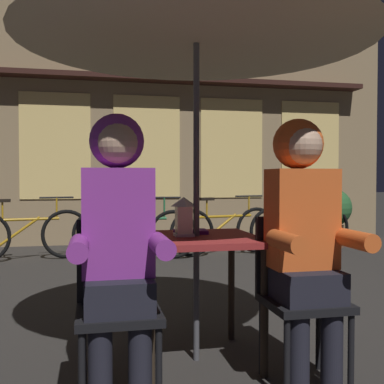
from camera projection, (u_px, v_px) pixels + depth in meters
The scene contains 15 objects.
ground_plane at pixel (196, 360), 2.79m from camera, with size 60.00×60.00×0.00m, color #2D2B28.
cafe_table at pixel (196, 253), 2.77m from camera, with size 0.72×0.72×0.74m.
patio_umbrella at pixel (196, 11), 2.73m from camera, with size 2.10×2.10×2.31m.
lantern at pixel (184, 216), 2.76m from camera, with size 0.11×0.11×0.23m.
chair_left at pixel (118, 298), 2.31m from camera, with size 0.40×0.40×0.87m.
chair_right at pixel (298, 288), 2.51m from camera, with size 0.40×0.40×0.87m.
person_left_hooded at pixel (118, 227), 2.25m from camera, with size 0.45×0.56×1.40m.
person_right_hooded at pixel (304, 223), 2.45m from camera, with size 0.45×0.56×1.40m.
shopfront_building at pixel (101, 59), 7.88m from camera, with size 10.00×0.93×6.20m.
bicycle_second at pixel (26, 234), 6.13m from camera, with size 1.66×0.34×0.84m.
bicycle_third at pixel (135, 233), 6.26m from camera, with size 1.67×0.30×0.84m.
bicycle_fourth at pixel (225, 230), 6.62m from camera, with size 1.66×0.38×0.84m.
bicycle_fifth at pixel (301, 228), 6.91m from camera, with size 1.67×0.27×0.84m.
book at pixel (191, 232), 2.89m from camera, with size 0.20×0.14×0.02m, color #661E7A.
potted_plant at pixel (332, 212), 7.39m from camera, with size 0.60×0.60×0.92m.
Camera 1 is at (-0.60, -2.69, 1.08)m, focal length 43.88 mm.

